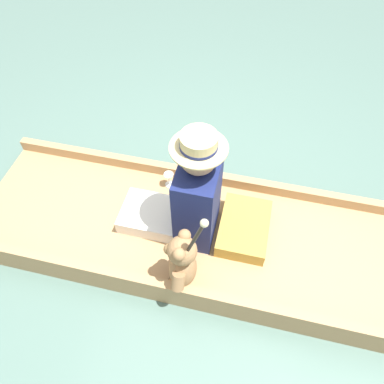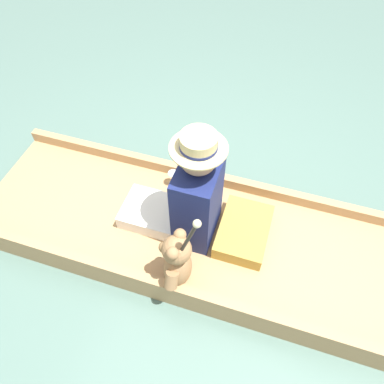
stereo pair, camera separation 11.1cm
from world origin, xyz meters
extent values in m
plane|color=slate|center=(0.00, 0.00, 0.00)|extent=(16.00, 16.00, 0.00)
cube|color=tan|center=(0.00, 0.00, 0.07)|extent=(0.99, 3.18, 0.14)
cube|color=tan|center=(-0.47, 0.00, 0.19)|extent=(0.06, 3.18, 0.09)
cube|color=tan|center=(0.47, 0.00, 0.19)|extent=(0.06, 3.18, 0.09)
cube|color=#B7933D|center=(0.06, -0.29, 0.20)|extent=(0.46, 0.33, 0.11)
cube|color=white|center=(0.02, 0.35, 0.20)|extent=(0.33, 0.41, 0.11)
cube|color=navy|center=(0.02, 0.03, 0.46)|extent=(0.36, 0.24, 0.62)
cube|color=beige|center=(0.02, 0.15, 0.50)|extent=(0.04, 0.01, 0.34)
cube|color=white|center=(-0.08, 0.15, 0.53)|extent=(0.02, 0.01, 0.37)
cube|color=white|center=(0.12, 0.15, 0.53)|extent=(0.02, 0.01, 0.37)
sphere|color=tan|center=(0.02, 0.03, 0.87)|extent=(0.21, 0.21, 0.21)
cylinder|color=#CCB77F|center=(0.02, 0.03, 0.94)|extent=(0.32, 0.32, 0.01)
cylinder|color=#CCB77F|center=(0.02, 0.03, 0.99)|extent=(0.20, 0.20, 0.08)
cylinder|color=navy|center=(0.02, 0.03, 0.96)|extent=(0.21, 0.21, 0.02)
ellipsoid|color=#9E754C|center=(-0.37, 0.03, 0.29)|extent=(0.20, 0.17, 0.30)
sphere|color=#9E754C|center=(-0.37, 0.03, 0.51)|extent=(0.17, 0.17, 0.17)
sphere|color=olive|center=(-0.37, 0.10, 0.50)|extent=(0.07, 0.07, 0.07)
sphere|color=#9E754C|center=(-0.43, 0.03, 0.58)|extent=(0.07, 0.07, 0.07)
sphere|color=#9E754C|center=(-0.31, 0.03, 0.58)|extent=(0.07, 0.07, 0.07)
cylinder|color=#9E754C|center=(-0.48, 0.03, 0.35)|extent=(0.12, 0.08, 0.13)
cylinder|color=#9E754C|center=(-0.26, 0.03, 0.35)|extent=(0.12, 0.08, 0.13)
sphere|color=#9E754C|center=(-0.43, 0.07, 0.18)|extent=(0.08, 0.08, 0.08)
sphere|color=#9E754C|center=(-0.32, 0.07, 0.18)|extent=(0.08, 0.08, 0.08)
cylinder|color=silver|center=(0.35, 0.32, 0.15)|extent=(0.07, 0.07, 0.01)
cylinder|color=silver|center=(0.35, 0.32, 0.19)|extent=(0.01, 0.01, 0.08)
cone|color=silver|center=(0.35, 0.32, 0.25)|extent=(0.07, 0.07, 0.03)
cylinder|color=#2D2823|center=(-0.40, 0.01, 0.51)|extent=(0.02, 0.22, 0.73)
sphere|color=beige|center=(-0.40, -0.10, 0.87)|extent=(0.04, 0.04, 0.04)
camera|label=1|loc=(-1.36, -0.26, 2.36)|focal=35.00mm
camera|label=2|loc=(-1.33, -0.37, 2.36)|focal=35.00mm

